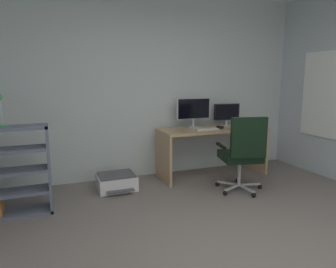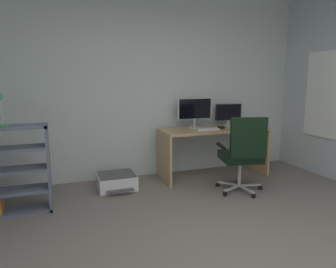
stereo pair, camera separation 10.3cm
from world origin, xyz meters
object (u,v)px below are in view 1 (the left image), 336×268
(computer_mouse, at_px, (220,127))
(monitor_secondary, at_px, (227,113))
(monitor_main, at_px, (193,110))
(desk, at_px, (213,140))
(printer, at_px, (117,182))
(office_chair, at_px, (243,151))
(keyboard, at_px, (206,129))

(computer_mouse, bearing_deg, monitor_secondary, 34.95)
(monitor_secondary, bearing_deg, monitor_main, -179.99)
(desk, height_order, printer, desk)
(monitor_main, relative_size, office_chair, 0.54)
(printer, bearing_deg, monitor_secondary, 7.55)
(keyboard, relative_size, computer_mouse, 3.40)
(monitor_main, bearing_deg, computer_mouse, -32.04)
(desk, xyz_separation_m, monitor_secondary, (0.34, 0.16, 0.38))
(monitor_main, height_order, printer, monitor_main)
(keyboard, distance_m, printer, 1.50)
(keyboard, distance_m, office_chair, 0.76)
(monitor_main, xyz_separation_m, monitor_secondary, (0.59, 0.00, -0.07))
(computer_mouse, height_order, printer, computer_mouse)
(monitor_secondary, xyz_separation_m, office_chair, (-0.34, -0.96, -0.38))
(keyboard, height_order, office_chair, office_chair)
(monitor_secondary, bearing_deg, desk, -154.02)
(monitor_secondary, distance_m, computer_mouse, 0.37)
(monitor_main, relative_size, keyboard, 1.61)
(monitor_main, xyz_separation_m, office_chair, (0.24, -0.96, -0.46))
(monitor_main, distance_m, keyboard, 0.37)
(desk, bearing_deg, computer_mouse, -28.69)
(desk, height_order, office_chair, office_chair)
(computer_mouse, xyz_separation_m, printer, (-1.59, -0.03, -0.65))
(desk, distance_m, computer_mouse, 0.23)
(computer_mouse, bearing_deg, office_chair, -103.73)
(monitor_secondary, bearing_deg, office_chair, -109.66)
(office_chair, bearing_deg, monitor_secondary, 70.34)
(printer, bearing_deg, office_chair, -25.54)
(desk, distance_m, monitor_secondary, 0.53)
(keyboard, bearing_deg, printer, -177.42)
(keyboard, relative_size, office_chair, 0.34)
(office_chair, bearing_deg, computer_mouse, 82.48)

